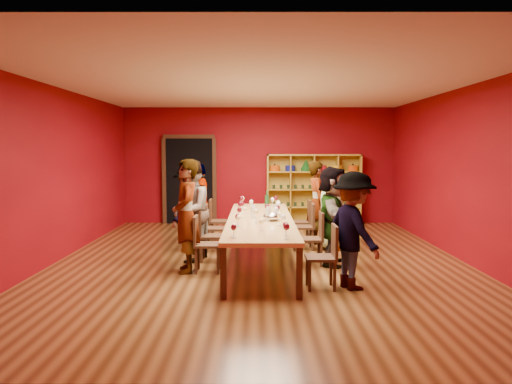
# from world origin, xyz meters

# --- Properties ---
(room_shell) EXTENTS (7.10, 9.10, 3.04)m
(room_shell) POSITION_xyz_m (0.00, 0.00, 1.50)
(room_shell) COLOR #4F2E14
(room_shell) RESTS_ON ground
(tasting_table) EXTENTS (1.10, 4.50, 0.75)m
(tasting_table) POSITION_xyz_m (0.00, 0.00, 0.70)
(tasting_table) COLOR tan
(tasting_table) RESTS_ON ground
(doorway) EXTENTS (1.40, 0.17, 2.30)m
(doorway) POSITION_xyz_m (-1.80, 4.43, 1.12)
(doorway) COLOR black
(doorway) RESTS_ON ground
(shelving_unit) EXTENTS (2.40, 0.40, 1.80)m
(shelving_unit) POSITION_xyz_m (1.40, 4.32, 0.98)
(shelving_unit) COLOR #B49128
(shelving_unit) RESTS_ON ground
(chair_person_left_1) EXTENTS (0.42, 0.42, 0.89)m
(chair_person_left_1) POSITION_xyz_m (-0.91, -0.72, 0.50)
(chair_person_left_1) COLOR #311C10
(chair_person_left_1) RESTS_ON ground
(person_left_1) EXTENTS (0.58, 0.72, 1.78)m
(person_left_1) POSITION_xyz_m (-1.17, -0.72, 0.89)
(person_left_1) COLOR #121633
(person_left_1) RESTS_ON ground
(chair_person_left_2) EXTENTS (0.42, 0.42, 0.89)m
(chair_person_left_2) POSITION_xyz_m (-0.91, 0.04, 0.50)
(chair_person_left_2) COLOR #311C10
(chair_person_left_2) RESTS_ON ground
(person_left_2) EXTENTS (0.59, 0.91, 1.75)m
(person_left_2) POSITION_xyz_m (-1.20, 0.04, 0.88)
(person_left_2) COLOR #141537
(person_left_2) RESTS_ON ground
(chair_person_left_3) EXTENTS (0.42, 0.42, 0.89)m
(chair_person_left_3) POSITION_xyz_m (-0.91, 0.88, 0.50)
(chair_person_left_3) COLOR #311C10
(chair_person_left_3) RESTS_ON ground
(person_left_3) EXTENTS (0.80, 1.14, 1.63)m
(person_left_3) POSITION_xyz_m (-1.33, 0.88, 0.82)
(person_left_3) COLOR #5773B3
(person_left_3) RESTS_ON ground
(chair_person_left_4) EXTENTS (0.42, 0.42, 0.89)m
(chair_person_left_4) POSITION_xyz_m (-0.91, 1.82, 0.50)
(chair_person_left_4) COLOR #311C10
(chair_person_left_4) RESTS_ON ground
(person_left_4) EXTENTS (0.64, 1.03, 1.63)m
(person_left_4) POSITION_xyz_m (-1.25, 1.82, 0.82)
(person_left_4) COLOR pink
(person_left_4) RESTS_ON ground
(chair_person_right_0) EXTENTS (0.42, 0.42, 0.89)m
(chair_person_right_0) POSITION_xyz_m (0.91, -1.66, 0.50)
(chair_person_right_0) COLOR #311C10
(chair_person_right_0) RESTS_ON ground
(person_right_0) EXTENTS (0.79, 1.14, 1.63)m
(person_right_0) POSITION_xyz_m (1.28, -1.66, 0.82)
(person_right_0) COLOR #5F86C4
(person_right_0) RESTS_ON ground
(chair_person_right_2) EXTENTS (0.42, 0.42, 0.89)m
(chair_person_right_2) POSITION_xyz_m (0.91, -0.24, 0.50)
(chair_person_right_2) COLOR #311C10
(chair_person_right_2) RESTS_ON ground
(person_right_2) EXTENTS (0.68, 1.58, 1.65)m
(person_right_2) POSITION_xyz_m (1.21, -0.24, 0.83)
(person_right_2) COLOR #454549
(person_right_2) RESTS_ON ground
(chair_person_right_3) EXTENTS (0.42, 0.42, 0.89)m
(chair_person_right_3) POSITION_xyz_m (0.91, 1.05, 0.50)
(chair_person_right_3) COLOR #311C10
(chair_person_right_3) RESTS_ON ground
(person_right_3) EXTENTS (0.54, 0.81, 1.53)m
(person_right_3) POSITION_xyz_m (1.35, 1.05, 0.77)
(person_right_3) COLOR white
(person_right_3) RESTS_ON ground
(chair_person_right_4) EXTENTS (0.42, 0.42, 0.89)m
(chair_person_right_4) POSITION_xyz_m (0.91, 1.71, 0.50)
(chair_person_right_4) COLOR #311C10
(chair_person_right_4) RESTS_ON ground
(person_right_4) EXTENTS (0.50, 0.65, 1.69)m
(person_right_4) POSITION_xyz_m (1.18, 1.71, 0.84)
(person_right_4) COLOR silver
(person_right_4) RESTS_ON ground
(wine_glass_0) EXTENTS (0.08, 0.08, 0.19)m
(wine_glass_0) POSITION_xyz_m (0.33, -1.70, 0.89)
(wine_glass_0) COLOR white
(wine_glass_0) RESTS_ON tasting_table
(wine_glass_1) EXTENTS (0.08, 0.08, 0.20)m
(wine_glass_1) POSITION_xyz_m (0.36, 1.06, 0.89)
(wine_glass_1) COLOR white
(wine_glass_1) RESTS_ON tasting_table
(wine_glass_2) EXTENTS (0.08, 0.08, 0.19)m
(wine_glass_2) POSITION_xyz_m (-0.37, -1.89, 0.89)
(wine_glass_2) COLOR white
(wine_glass_2) RESTS_ON tasting_table
(wine_glass_3) EXTENTS (0.07, 0.07, 0.18)m
(wine_glass_3) POSITION_xyz_m (-0.27, 0.11, 0.88)
(wine_glass_3) COLOR white
(wine_glass_3) RESTS_ON tasting_table
(wine_glass_4) EXTENTS (0.09, 0.09, 0.21)m
(wine_glass_4) POSITION_xyz_m (-0.36, 1.81, 0.90)
(wine_glass_4) COLOR white
(wine_glass_4) RESTS_ON tasting_table
(wine_glass_5) EXTENTS (0.09, 0.09, 0.21)m
(wine_glass_5) POSITION_xyz_m (0.34, 0.70, 0.91)
(wine_glass_5) COLOR white
(wine_glass_5) RESTS_ON tasting_table
(wine_glass_6) EXTENTS (0.07, 0.07, 0.18)m
(wine_glass_6) POSITION_xyz_m (-0.37, -1.78, 0.88)
(wine_glass_6) COLOR white
(wine_glass_6) RESTS_ON tasting_table
(wine_glass_7) EXTENTS (0.09, 0.09, 0.22)m
(wine_glass_7) POSITION_xyz_m (-0.38, 1.74, 0.91)
(wine_glass_7) COLOR white
(wine_glass_7) RESTS_ON tasting_table
(wine_glass_8) EXTENTS (0.07, 0.07, 0.18)m
(wine_glass_8) POSITION_xyz_m (-0.34, -0.90, 0.88)
(wine_glass_8) COLOR white
(wine_glass_8) RESTS_ON tasting_table
(wine_glass_9) EXTENTS (0.08, 0.08, 0.21)m
(wine_glass_9) POSITION_xyz_m (0.30, -0.79, 0.90)
(wine_glass_9) COLOR white
(wine_glass_9) RESTS_ON tasting_table
(wine_glass_10) EXTENTS (0.08, 0.08, 0.19)m
(wine_glass_10) POSITION_xyz_m (-0.33, 0.90, 0.89)
(wine_glass_10) COLOR white
(wine_glass_10) RESTS_ON tasting_table
(wine_glass_11) EXTENTS (0.09, 0.09, 0.22)m
(wine_glass_11) POSITION_xyz_m (-0.37, 0.72, 0.91)
(wine_glass_11) COLOR white
(wine_glass_11) RESTS_ON tasting_table
(wine_glass_12) EXTENTS (0.08, 0.08, 0.20)m
(wine_glass_12) POSITION_xyz_m (0.13, 0.44, 0.90)
(wine_glass_12) COLOR white
(wine_glass_12) RESTS_ON tasting_table
(wine_glass_13) EXTENTS (0.08, 0.08, 0.19)m
(wine_glass_13) POSITION_xyz_m (0.27, 1.72, 0.89)
(wine_glass_13) COLOR white
(wine_glass_13) RESTS_ON tasting_table
(wine_glass_14) EXTENTS (0.08, 0.08, 0.19)m
(wine_glass_14) POSITION_xyz_m (-0.17, 1.25, 0.89)
(wine_glass_14) COLOR white
(wine_glass_14) RESTS_ON tasting_table
(wine_glass_15) EXTENTS (0.09, 0.09, 0.22)m
(wine_glass_15) POSITION_xyz_m (-0.07, -0.45, 0.91)
(wine_glass_15) COLOR white
(wine_glass_15) RESTS_ON tasting_table
(wine_glass_16) EXTENTS (0.08, 0.08, 0.21)m
(wine_glass_16) POSITION_xyz_m (0.33, -1.95, 0.90)
(wine_glass_16) COLOR white
(wine_glass_16) RESTS_ON tasting_table
(wine_glass_17) EXTENTS (0.09, 0.09, 0.21)m
(wine_glass_17) POSITION_xyz_m (0.27, -0.10, 0.90)
(wine_glass_17) COLOR white
(wine_glass_17) RESTS_ON tasting_table
(wine_glass_18) EXTENTS (0.08, 0.08, 0.21)m
(wine_glass_18) POSITION_xyz_m (0.34, -1.02, 0.90)
(wine_glass_18) COLOR white
(wine_glass_18) RESTS_ON tasting_table
(wine_glass_19) EXTENTS (0.08, 0.08, 0.20)m
(wine_glass_19) POSITION_xyz_m (0.34, 1.96, 0.89)
(wine_glass_19) COLOR white
(wine_glass_19) RESTS_ON tasting_table
(wine_glass_20) EXTENTS (0.08, 0.08, 0.20)m
(wine_glass_20) POSITION_xyz_m (-0.35, -0.06, 0.90)
(wine_glass_20) COLOR white
(wine_glass_20) RESTS_ON tasting_table
(wine_glass_21) EXTENTS (0.08, 0.08, 0.19)m
(wine_glass_21) POSITION_xyz_m (-0.36, -0.86, 0.89)
(wine_glass_21) COLOR white
(wine_glass_21) RESTS_ON tasting_table
(wine_glass_22) EXTENTS (0.09, 0.09, 0.21)m
(wine_glass_22) POSITION_xyz_m (0.30, 0.16, 0.90)
(wine_glass_22) COLOR white
(wine_glass_22) RESTS_ON tasting_table
(wine_glass_23) EXTENTS (0.07, 0.07, 0.18)m
(wine_glass_23) POSITION_xyz_m (0.01, -1.29, 0.88)
(wine_glass_23) COLOR white
(wine_glass_23) RESTS_ON tasting_table
(spittoon_bowl) EXTENTS (0.29, 0.29, 0.16)m
(spittoon_bowl) POSITION_xyz_m (0.19, -0.27, 0.82)
(spittoon_bowl) COLOR #B6B8BD
(spittoon_bowl) RESTS_ON tasting_table
(carafe_a) EXTENTS (0.10, 0.10, 0.24)m
(carafe_a) POSITION_xyz_m (-0.12, 0.02, 0.86)
(carafe_a) COLOR white
(carafe_a) RESTS_ON tasting_table
(carafe_b) EXTENTS (0.11, 0.11, 0.25)m
(carafe_b) POSITION_xyz_m (0.13, -0.34, 0.86)
(carafe_b) COLOR white
(carafe_b) RESTS_ON tasting_table
(wine_bottle) EXTENTS (0.09, 0.09, 0.35)m
(wine_bottle) POSITION_xyz_m (0.15, 1.59, 0.88)
(wine_bottle) COLOR #14381A
(wine_bottle) RESTS_ON tasting_table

